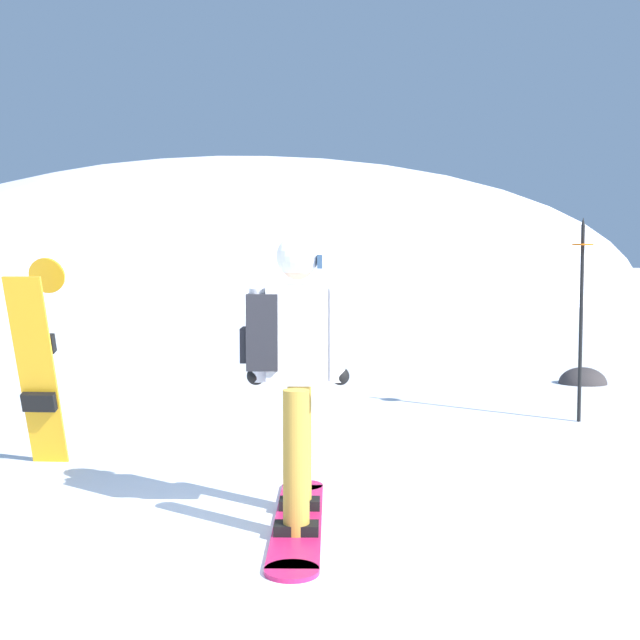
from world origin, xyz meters
TOP-DOWN VIEW (x-y plane):
  - ground_plane at (0.00, 0.00)m, footprint 300.00×300.00m
  - ridge_peak_main at (-5.48, 33.65)m, footprint 34.15×30.73m
  - snowboarder_main at (0.13, 0.28)m, footprint 0.64×1.84m
  - spare_snowboard at (-1.92, 1.48)m, footprint 0.28×0.53m
  - piste_marker_near at (2.56, 3.63)m, footprint 0.20×0.20m
  - rock_mid at (3.18, 6.14)m, footprint 0.60×0.51m

SIDE VIEW (x-z plane):
  - ground_plane at x=0.00m, z-range 0.00..0.00m
  - ridge_peak_main at x=-5.48m, z-range -6.01..6.01m
  - rock_mid at x=3.18m, z-range -0.21..0.21m
  - spare_snowboard at x=-1.92m, z-range 0.01..1.60m
  - snowboarder_main at x=0.13m, z-range 0.06..1.78m
  - piste_marker_near at x=2.56m, z-range 0.14..2.11m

